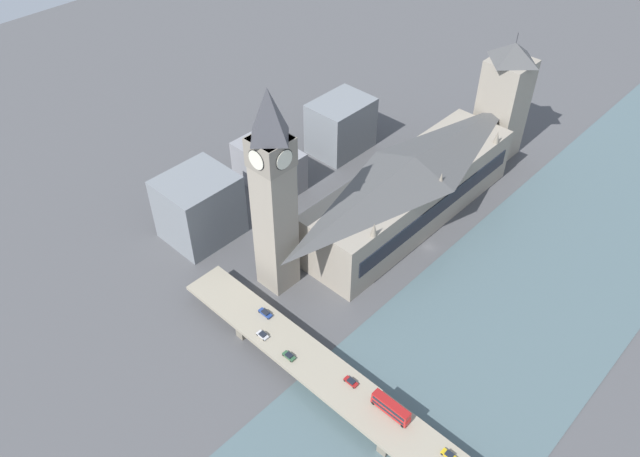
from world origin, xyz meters
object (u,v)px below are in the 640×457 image
object	(u,v)px
car_southbound_lead	(289,356)
double_decker_bus_lead	(391,407)
clock_tower	(273,190)
car_northbound_mid	(449,455)
car_northbound_tail	(265,313)
car_southbound_tail	(263,335)
victoria_tower	(503,101)
road_bridge	(395,430)
car_southbound_mid	(351,382)
parliament_hall	(411,189)

from	to	relation	value
car_southbound_lead	double_decker_bus_lead	bearing A→B (deg)	-169.80
clock_tower	car_northbound_mid	bearing A→B (deg)	168.05
car_northbound_tail	car_southbound_tail	xyz separation A→B (m)	(-5.73, 6.41, -0.01)
clock_tower	double_decker_bus_lead	size ratio (longest dim) A/B	6.23
victoria_tower	double_decker_bus_lead	xyz separation A→B (m)	(-50.07, 134.01, -16.23)
road_bridge	car_southbound_mid	xyz separation A→B (m)	(17.76, -2.39, 1.77)
road_bridge	car_southbound_tail	size ratio (longest dim) A/B	42.45
clock_tower	car_southbound_mid	size ratio (longest dim) A/B	17.41
parliament_hall	road_bridge	size ratio (longest dim) A/B	0.59
double_decker_bus_lead	car_northbound_mid	bearing A→B (deg)	-178.95
double_decker_bus_lead	car_northbound_tail	world-z (taller)	double_decker_bus_lead
car_northbound_tail	car_northbound_mid	bearing A→B (deg)	179.91
clock_tower	car_southbound_mid	distance (m)	60.19
road_bridge	car_southbound_lead	world-z (taller)	car_southbound_lead
parliament_hall	car_northbound_mid	bearing A→B (deg)	132.88
double_decker_bus_lead	car_southbound_mid	world-z (taller)	double_decker_bus_lead
road_bridge	car_southbound_lead	distance (m)	36.81
clock_tower	car_southbound_mid	bearing A→B (deg)	159.92
clock_tower	car_northbound_tail	xyz separation A→B (m)	(-12.07, 16.87, -32.09)
road_bridge	car_southbound_lead	xyz separation A→B (m)	(36.62, 3.34, 1.77)
car_southbound_mid	car_southbound_tail	world-z (taller)	car_southbound_tail
car_northbound_tail	car_southbound_mid	world-z (taller)	car_northbound_tail
victoria_tower	car_southbound_lead	size ratio (longest dim) A/B	13.44
car_southbound_lead	victoria_tower	bearing A→B (deg)	-82.92
victoria_tower	car_northbound_tail	xyz separation A→B (m)	(-0.50, 133.56, -18.08)
car_northbound_mid	car_southbound_lead	world-z (taller)	car_northbound_mid
road_bridge	car_northbound_mid	size ratio (longest dim) A/B	40.36
parliament_hall	road_bridge	distance (m)	94.18
victoria_tower	car_southbound_mid	world-z (taller)	victoria_tower
car_southbound_mid	parliament_hall	bearing A→B (deg)	-64.05
road_bridge	car_northbound_mid	distance (m)	15.03
victoria_tower	double_decker_bus_lead	size ratio (longest dim) A/B	4.61
double_decker_bus_lead	car_southbound_mid	bearing A→B (deg)	0.63
road_bridge	car_northbound_tail	distance (m)	53.61
victoria_tower	road_bridge	xyz separation A→B (m)	(-53.99, 136.55, -19.90)
car_northbound_tail	car_southbound_tail	world-z (taller)	car_northbound_tail
victoria_tower	car_northbound_mid	size ratio (longest dim) A/B	13.53
victoria_tower	car_southbound_tail	world-z (taller)	victoria_tower
clock_tower	double_decker_bus_lead	bearing A→B (deg)	164.31
clock_tower	car_northbound_mid	world-z (taller)	clock_tower
car_northbound_mid	car_northbound_tail	size ratio (longest dim) A/B	0.85
parliament_hall	car_northbound_mid	xyz separation A→B (m)	(-68.57, 73.85, -6.73)
car_northbound_mid	car_southbound_mid	world-z (taller)	car_northbound_mid
clock_tower	road_bridge	world-z (taller)	clock_tower
parliament_hall	road_bridge	xyz separation A→B (m)	(-53.93, 76.73, -8.59)
car_northbound_mid	parliament_hall	bearing A→B (deg)	-47.12
car_northbound_mid	clock_tower	bearing A→B (deg)	-11.95
victoria_tower	road_bridge	bearing A→B (deg)	111.57
car_southbound_lead	car_southbound_tail	xyz separation A→B (m)	(11.14, 0.07, 0.04)
clock_tower	car_northbound_tail	size ratio (longest dim) A/B	15.49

